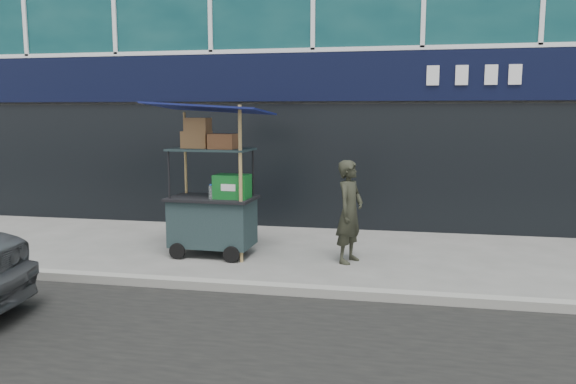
# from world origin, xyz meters

# --- Properties ---
(ground) EXTENTS (80.00, 80.00, 0.00)m
(ground) POSITION_xyz_m (0.00, 0.00, 0.00)
(ground) COLOR #5F5E5A
(ground) RESTS_ON ground
(curb) EXTENTS (80.00, 0.18, 0.12)m
(curb) POSITION_xyz_m (0.00, -0.20, 0.06)
(curb) COLOR gray
(curb) RESTS_ON ground
(vendor_cart) EXTENTS (1.83, 1.33, 2.40)m
(vendor_cart) POSITION_xyz_m (-1.20, 1.49, 0.84)
(vendor_cart) COLOR black
(vendor_cart) RESTS_ON ground
(vendor_man) EXTENTS (0.55, 0.66, 1.54)m
(vendor_man) POSITION_xyz_m (0.94, 1.48, 0.77)
(vendor_man) COLOR #26281D
(vendor_man) RESTS_ON ground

